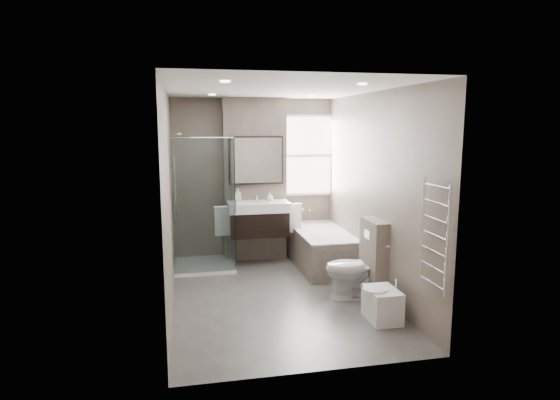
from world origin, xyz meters
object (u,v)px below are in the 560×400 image
object	(u,v)px
bathtub	(321,247)
toilet	(355,269)
vanity	(258,218)
bidet	(382,304)

from	to	relation	value
bathtub	toilet	world-z (taller)	toilet
vanity	toilet	bearing A→B (deg)	-59.99
toilet	bidet	xyz separation A→B (m)	(0.04, -0.72, -0.19)
bathtub	bidet	bearing A→B (deg)	-87.52
vanity	bidet	xyz separation A→B (m)	(1.01, -2.40, -0.55)
toilet	bathtub	bearing A→B (deg)	-167.24
vanity	toilet	world-z (taller)	vanity
vanity	bathtub	xyz separation A→B (m)	(0.92, -0.33, -0.43)
vanity	bathtub	bearing A→B (deg)	-19.37
bidet	bathtub	bearing A→B (deg)	92.48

